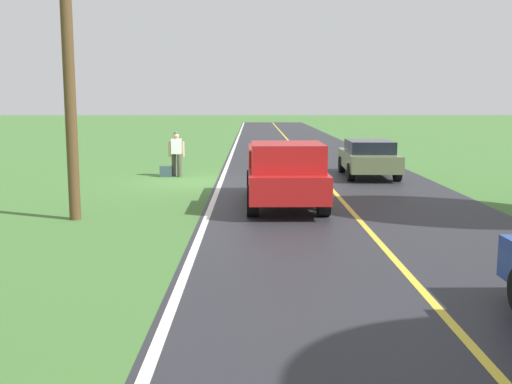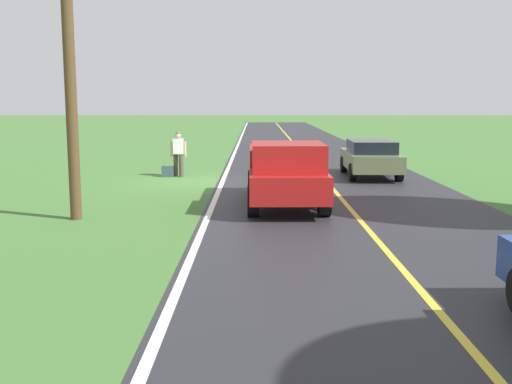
# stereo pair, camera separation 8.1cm
# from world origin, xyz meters

# --- Properties ---
(ground_plane) EXTENTS (200.00, 200.00, 0.00)m
(ground_plane) POSITION_xyz_m (0.00, 0.00, 0.00)
(ground_plane) COLOR #427033
(road_surface) EXTENTS (7.92, 120.00, 0.00)m
(road_surface) POSITION_xyz_m (-4.63, 0.00, 0.00)
(road_surface) COLOR #28282D
(road_surface) RESTS_ON ground
(lane_edge_line) EXTENTS (0.16, 117.60, 0.00)m
(lane_edge_line) POSITION_xyz_m (-0.85, 0.00, 0.01)
(lane_edge_line) COLOR silver
(lane_edge_line) RESTS_ON ground
(lane_centre_line) EXTENTS (0.14, 117.60, 0.00)m
(lane_centre_line) POSITION_xyz_m (-4.63, 0.00, 0.01)
(lane_centre_line) COLOR gold
(lane_centre_line) RESTS_ON ground
(hitchhiker_walking) EXTENTS (0.62, 0.51, 1.75)m
(hitchhiker_walking) POSITION_xyz_m (0.93, -1.52, 0.98)
(hitchhiker_walking) COLOR #4C473D
(hitchhiker_walking) RESTS_ON ground
(suitcase_carried) EXTENTS (0.47, 0.24, 0.42)m
(suitcase_carried) POSITION_xyz_m (1.34, -1.41, 0.21)
(suitcase_carried) COLOR #384C56
(suitcase_carried) RESTS_ON ground
(pickup_truck_passing) EXTENTS (2.14, 5.42, 1.82)m
(pickup_truck_passing) POSITION_xyz_m (-2.90, 5.20, 0.97)
(pickup_truck_passing) COLOR #B21919
(pickup_truck_passing) RESTS_ON ground
(sedan_near_oncoming) EXTENTS (2.03, 4.45, 1.41)m
(sedan_near_oncoming) POSITION_xyz_m (-6.47, -1.44, 0.75)
(sedan_near_oncoming) COLOR #66754C
(sedan_near_oncoming) RESTS_ON ground
(utility_pole_roadside) EXTENTS (0.28, 0.28, 7.62)m
(utility_pole_roadside) POSITION_xyz_m (2.39, 7.02, 3.81)
(utility_pole_roadside) COLOR brown
(utility_pole_roadside) RESTS_ON ground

